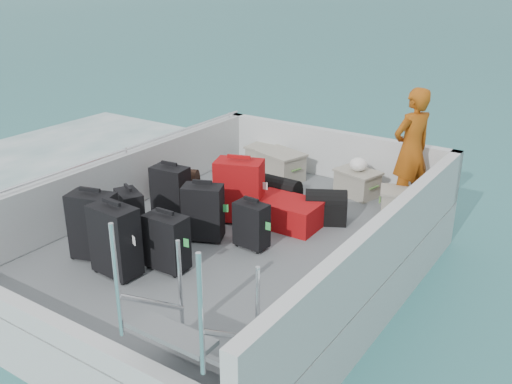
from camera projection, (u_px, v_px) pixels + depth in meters
ground at (238, 283)px, 6.81m from camera, size 160.00×160.00×0.00m
ferry_hull at (238, 261)px, 6.70m from camera, size 3.60×5.00×0.60m
deck at (238, 237)px, 6.59m from camera, size 3.30×4.70×0.02m
deck_fittings at (246, 224)px, 6.02m from camera, size 3.60×5.00×0.90m
suitcase_0 at (94, 227)px, 5.97m from camera, size 0.54×0.40×0.74m
suitcase_1 at (130, 216)px, 6.40m from camera, size 0.45×0.37×0.59m
suitcase_2 at (171, 192)px, 7.02m from camera, size 0.47×0.31×0.64m
suitcase_3 at (115, 241)px, 5.66m from camera, size 0.50×0.31×0.74m
suitcase_4 at (203, 213)px, 6.41m from camera, size 0.51×0.42×0.65m
suitcase_5 at (239, 191)px, 6.87m from camera, size 0.64×0.51×0.77m
suitcase_6 at (167, 243)px, 5.77m from camera, size 0.44×0.26×0.60m
suitcase_7 at (251, 226)px, 6.24m from camera, size 0.39×0.24×0.53m
suitcase_8 at (287, 213)px, 6.83m from camera, size 0.82×0.54×0.32m
duffel_0 at (180, 187)px, 7.60m from camera, size 0.56×0.47×0.32m
duffel_1 at (280, 197)px, 7.30m from camera, size 0.51×0.30×0.32m
duffel_2 at (326, 210)px, 6.90m from camera, size 0.58×0.50×0.32m
crate_0 at (265, 158)px, 8.77m from camera, size 0.52×0.37×0.31m
crate_1 at (281, 166)px, 8.30m from camera, size 0.72×0.59×0.38m
crate_2 at (357, 184)px, 7.72m from camera, size 0.61×0.50×0.32m
crate_3 at (403, 204)px, 7.07m from camera, size 0.62×0.53×0.32m
yellow_bag at (362, 190)px, 7.65m from camera, size 0.28×0.26×0.22m
white_bag at (358, 166)px, 7.63m from camera, size 0.24×0.24×0.18m
passenger at (411, 150)px, 7.10m from camera, size 0.59×0.68×1.56m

